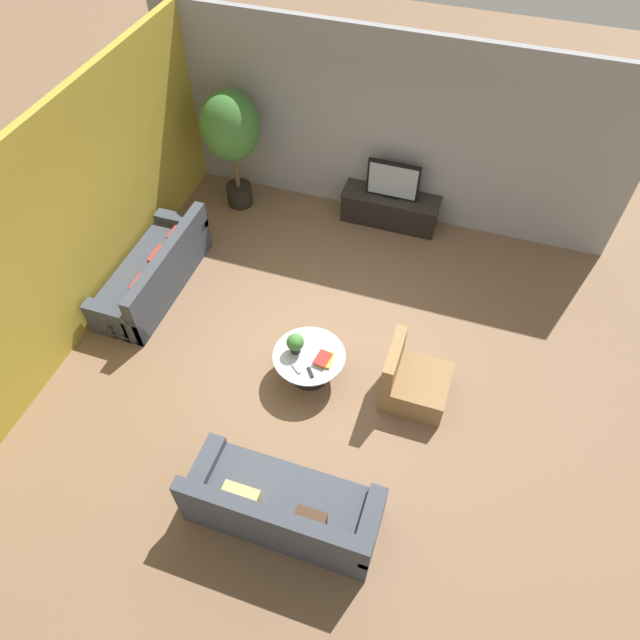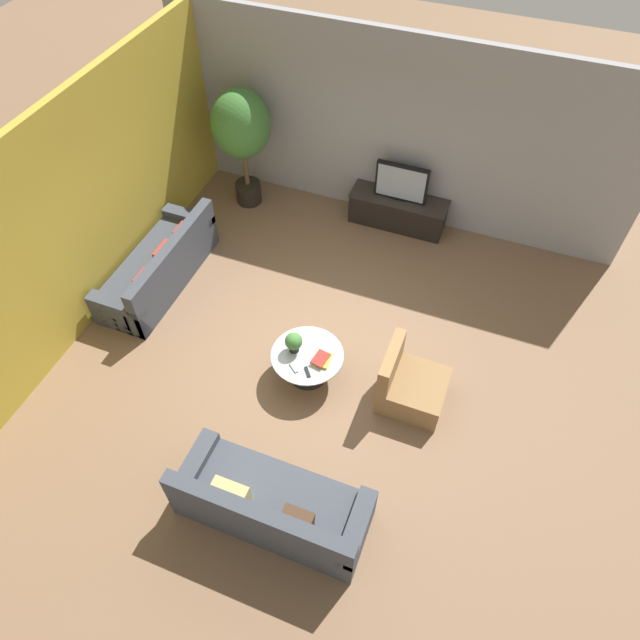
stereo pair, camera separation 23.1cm
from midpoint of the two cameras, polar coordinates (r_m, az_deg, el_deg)
ground_plane at (r=7.88m, az=-1.21°, el=-3.01°), size 24.00×24.00×0.00m
back_wall_stone at (r=9.21m, az=5.69°, el=18.49°), size 7.40×0.12×3.00m
side_wall_left at (r=8.29m, az=-23.08°, el=10.33°), size 0.12×7.40×3.00m
media_console at (r=9.62m, az=6.31°, el=11.02°), size 1.58×0.50×0.54m
television at (r=9.27m, az=6.61°, el=13.69°), size 0.84×0.13×0.62m
coffee_table at (r=7.39m, az=-1.98°, el=-4.15°), size 0.94×0.94×0.44m
couch_by_wall at (r=8.83m, az=-16.91°, el=4.51°), size 0.84×2.20×0.84m
couch_near_entry at (r=6.50m, az=-4.88°, el=-18.24°), size 2.10×0.84×0.84m
armchair_wicker at (r=7.32m, az=8.29°, el=-6.18°), size 0.80×0.76×0.86m
potted_palm_tall at (r=9.43m, az=-9.61°, el=18.09°), size 0.93×0.93×2.03m
potted_plant_tabletop at (r=7.20m, az=-3.41°, el=-2.33°), size 0.22×0.22×0.30m
book_stack at (r=7.21m, az=-0.52°, el=-3.94°), size 0.23×0.28×0.06m
remote_black at (r=7.12m, az=-1.90°, el=-5.28°), size 0.13×0.15×0.02m
remote_silver at (r=7.16m, az=-3.32°, el=-4.91°), size 0.15×0.13×0.02m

